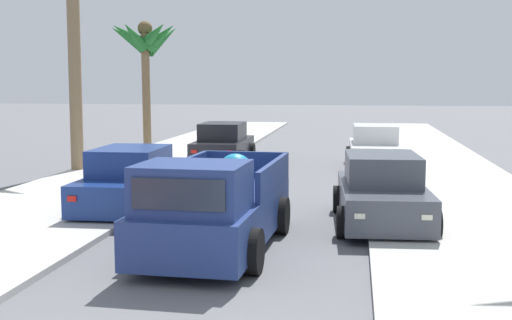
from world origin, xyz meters
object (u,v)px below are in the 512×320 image
object	(u,v)px
palm_tree_left_mid	(145,44)
car_right_mid	(382,192)
car_left_far	(375,148)
car_left_mid	(223,144)
pickup_truck	(215,209)
car_left_near	(132,181)

from	to	relation	value
palm_tree_left_mid	car_right_mid	bearing A→B (deg)	-53.58
car_right_mid	car_left_far	xyz separation A→B (m)	(0.11, 9.72, 0.00)
palm_tree_left_mid	car_left_mid	bearing A→B (deg)	-32.91
car_right_mid	car_left_far	world-z (taller)	same
car_left_far	pickup_truck	bearing A→B (deg)	-104.44
car_left_mid	palm_tree_left_mid	world-z (taller)	palm_tree_left_mid
pickup_truck	car_left_near	world-z (taller)	pickup_truck
pickup_truck	car_left_far	size ratio (longest dim) A/B	1.23
car_left_near	palm_tree_left_mid	size ratio (longest dim) A/B	0.76
pickup_truck	car_left_far	distance (m)	12.92
car_left_mid	car_right_mid	xyz separation A→B (m)	(5.57, -10.25, 0.00)
car_left_mid	car_left_far	world-z (taller)	same
car_left_near	car_left_far	distance (m)	10.84
palm_tree_left_mid	car_left_near	bearing A→B (deg)	-73.83
pickup_truck	palm_tree_left_mid	size ratio (longest dim) A/B	0.94
palm_tree_left_mid	car_left_far	bearing A→B (deg)	-17.51
car_right_mid	palm_tree_left_mid	bearing A→B (deg)	126.42
car_right_mid	palm_tree_left_mid	xyz separation A→B (m)	(-9.38, 12.71, 3.93)
car_left_near	car_left_far	xyz separation A→B (m)	(6.01, 9.03, 0.00)
car_left_mid	car_left_near	bearing A→B (deg)	-91.91
car_left_near	car_left_far	size ratio (longest dim) A/B	1.00
car_left_near	car_left_mid	world-z (taller)	same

